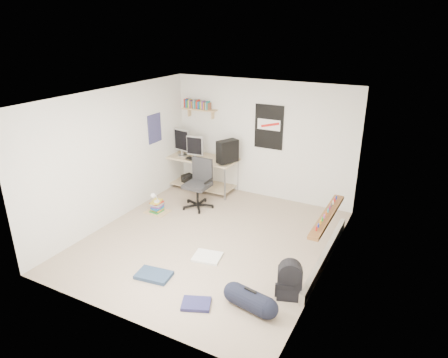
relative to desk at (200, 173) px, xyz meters
The scene contains 26 objects.
floor 2.40m from the desk, 54.87° to the right, with size 4.00×4.50×0.01m, color gray.
ceiling 3.20m from the desk, 54.87° to the right, with size 4.00×4.50×0.01m, color white.
back_wall 1.66m from the desk, 12.83° to the left, with size 4.00×0.01×2.50m, color silver.
left_wall 2.23m from the desk, 108.17° to the right, with size 0.01×4.50×2.50m, color silver.
right_wall 3.99m from the desk, 29.96° to the right, with size 0.01×4.50×2.50m, color silver.
desk is the anchor object (origin of this frame).
monitor_left 0.79m from the desk, 160.19° to the right, with size 0.44×0.11×0.49m, color #97979C.
monitor_right 0.70m from the desk, 77.19° to the right, with size 0.38×0.09×0.42m, color #A5A5AA.
pc_tower 1.04m from the desk, 10.11° to the right, with size 0.21×0.45×0.47m, color black.
keyboard 0.56m from the desk, 76.57° to the right, with size 0.40×0.14×0.02m, color black.
speaker_left 0.65m from the desk, behind, with size 0.08×0.08×0.16m, color black.
speaker_right 0.87m from the desk, 21.09° to the right, with size 0.09×0.09×0.18m, color black.
office_chair 1.02m from the desk, 61.55° to the right, with size 0.66×0.66×1.01m, color #242427.
wall_shelf 1.43m from the desk, 112.85° to the left, with size 0.80×0.22×0.24m, color tan.
poster_back_wall 1.95m from the desk, 10.69° to the left, with size 0.62×0.03×0.92m, color black.
poster_left_wall 1.49m from the desk, 129.72° to the right, with size 0.02×0.42×0.60m, color navy.
window 3.86m from the desk, 26.36° to the right, with size 0.10×1.50×1.26m, color brown.
baseboard_heater 3.72m from the desk, 26.32° to the right, with size 0.08×2.50×0.18m, color #B7B2A8.
backpack 4.16m from the desk, 41.72° to the right, with size 0.34×0.27×0.45m, color black.
duffel_bag 4.27m from the desk, 50.05° to the right, with size 0.28×0.28×0.56m, color black.
tshirt 2.97m from the desk, 56.73° to the right, with size 0.44×0.37×0.04m, color silver.
jeans_a 3.50m from the desk, 70.45° to the right, with size 0.52×0.33×0.06m, color navy.
jeans_b 4.12m from the desk, 59.74° to the right, with size 0.38×0.29×0.05m, color #23234F.
book_stack 1.49m from the desk, 94.55° to the right, with size 0.46×0.38×0.32m, color brown.
desk_lamp 1.50m from the desk, 93.73° to the right, with size 0.12×0.19×0.19m, color silver.
subwoofer 0.36m from the desk, behind, with size 0.25×0.25×0.28m, color black.
Camera 1 is at (3.07, -5.30, 3.55)m, focal length 32.00 mm.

